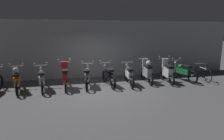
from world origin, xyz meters
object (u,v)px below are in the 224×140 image
(motorbike_slot_2, at_px, (42,79))
(motorbike_slot_8, at_px, (167,72))
(motorbike_slot_5, at_px, (108,75))
(motorbike_slot_1, at_px, (17,80))
(motorbike_slot_9, at_px, (183,71))
(bicycle, at_px, (203,73))
(motorbike_slot_6, at_px, (129,75))
(motorbike_slot_4, at_px, (87,76))
(motorbike_slot_3, at_px, (65,77))
(motorbike_slot_7, at_px, (147,72))

(motorbike_slot_2, distance_m, motorbike_slot_8, 5.97)
(motorbike_slot_5, bearing_deg, motorbike_slot_8, -2.12)
(motorbike_slot_1, bearing_deg, motorbike_slot_8, -0.43)
(motorbike_slot_5, distance_m, motorbike_slot_9, 3.97)
(motorbike_slot_8, bearing_deg, motorbike_slot_1, 179.57)
(motorbike_slot_1, height_order, motorbike_slot_2, same)
(bicycle, bearing_deg, motorbike_slot_1, 179.65)
(motorbike_slot_6, distance_m, motorbike_slot_9, 2.98)
(motorbike_slot_4, xyz_separation_m, motorbike_slot_8, (3.98, -0.14, 0.04))
(motorbike_slot_5, bearing_deg, bicycle, -1.28)
(motorbike_slot_2, bearing_deg, motorbike_slot_1, -179.64)
(motorbike_slot_5, bearing_deg, motorbike_slot_6, -4.19)
(motorbike_slot_2, relative_size, motorbike_slot_9, 1.01)
(motorbike_slot_4, distance_m, motorbike_slot_8, 3.98)
(motorbike_slot_4, relative_size, motorbike_slot_8, 1.16)
(motorbike_slot_1, relative_size, motorbike_slot_2, 0.99)
(motorbike_slot_5, bearing_deg, motorbike_slot_3, -177.91)
(motorbike_slot_1, relative_size, motorbike_slot_5, 0.99)
(motorbike_slot_2, distance_m, motorbike_slot_3, 1.00)
(motorbike_slot_5, height_order, bicycle, motorbike_slot_5)
(motorbike_slot_2, xyz_separation_m, motorbike_slot_5, (2.98, 0.05, 0.00))
(motorbike_slot_1, distance_m, motorbike_slot_4, 2.99)
(motorbike_slot_3, relative_size, motorbike_slot_4, 0.87)
(motorbike_slot_1, height_order, motorbike_slot_7, motorbike_slot_7)
(motorbike_slot_1, distance_m, motorbike_slot_5, 3.98)
(motorbike_slot_6, bearing_deg, motorbike_slot_4, 177.02)
(motorbike_slot_1, bearing_deg, motorbike_slot_5, 0.84)
(motorbike_slot_4, bearing_deg, motorbike_slot_9, 0.10)
(motorbike_slot_4, height_order, motorbike_slot_7, motorbike_slot_7)
(motorbike_slot_1, distance_m, motorbike_slot_6, 4.97)
(motorbike_slot_9, bearing_deg, motorbike_slot_4, -179.90)
(motorbike_slot_2, height_order, motorbike_slot_8, motorbike_slot_8)
(motorbike_slot_1, bearing_deg, bicycle, -0.35)
(motorbike_slot_6, bearing_deg, motorbike_slot_8, -1.08)
(motorbike_slot_6, xyz_separation_m, motorbike_slot_8, (1.99, -0.04, 0.04))
(motorbike_slot_5, height_order, motorbike_slot_9, same)
(motorbike_slot_2, distance_m, motorbike_slot_4, 2.00)
(motorbike_slot_3, xyz_separation_m, motorbike_slot_7, (3.98, 0.17, 0.04))
(motorbike_slot_2, height_order, motorbike_slot_6, motorbike_slot_2)
(motorbike_slot_2, bearing_deg, motorbike_slot_9, 0.75)
(motorbike_slot_2, height_order, motorbike_slot_5, same)
(motorbike_slot_1, xyz_separation_m, motorbike_slot_4, (2.99, 0.09, -0.04))
(motorbike_slot_1, distance_m, motorbike_slot_3, 1.99)
(motorbike_slot_6, relative_size, motorbike_slot_8, 1.16)
(motorbike_slot_1, relative_size, bicycle, 1.13)
(motorbike_slot_2, bearing_deg, motorbike_slot_4, 2.36)
(motorbike_slot_1, bearing_deg, motorbike_slot_3, -0.41)
(bicycle, bearing_deg, motorbike_slot_5, 178.72)
(motorbike_slot_5, relative_size, motorbike_slot_9, 1.01)
(motorbike_slot_2, relative_size, bicycle, 1.14)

